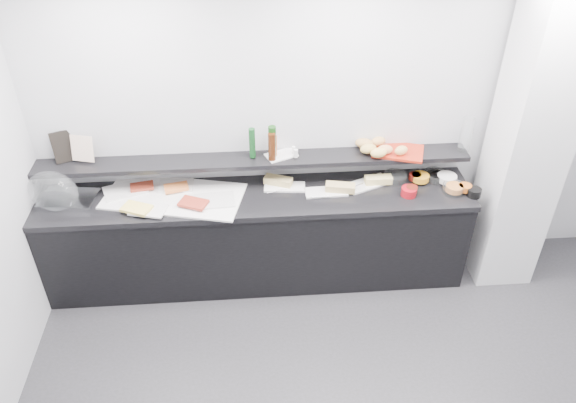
{
  "coord_description": "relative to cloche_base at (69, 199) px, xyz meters",
  "views": [
    {
      "loc": [
        -0.72,
        -2.11,
        3.58
      ],
      "look_at": [
        -0.45,
        1.45,
        1.0
      ],
      "focal_mm": 35.0,
      "sensor_mm": 36.0,
      "label": 1
    }
  ],
  "objects": [
    {
      "name": "food_meat_b",
      "position": [
        1.02,
        -0.16,
        0.02
      ],
      "size": [
        0.26,
        0.22,
        0.02
      ],
      "primitive_type": "cube",
      "rotation": [
        0.0,
        0.0,
        -0.41
      ],
      "color": "maroon",
      "rests_on": "platter_meat_b"
    },
    {
      "name": "bread_roll_midw",
      "position": [
        2.47,
        0.12,
        0.29
      ],
      "size": [
        0.16,
        0.12,
        0.08
      ],
      "primitive_type": "ellipsoid",
      "rotation": [
        0.0,
        0.0,
        0.18
      ],
      "color": "tan",
      "rests_on": "bread_tray"
    },
    {
      "name": "bottle_brown",
      "position": [
        1.67,
        0.09,
        0.36
      ],
      "size": [
        0.07,
        0.07,
        0.24
      ],
      "primitive_type": "cylinder",
      "rotation": [
        0.0,
        0.0,
        0.13
      ],
      "color": "#3C1B0B",
      "rests_on": "condiment_tray"
    },
    {
      "name": "platter_cheese",
      "position": [
        0.67,
        -0.2,
        0.0
      ],
      "size": [
        0.31,
        0.25,
        0.01
      ],
      "primitive_type": "cube",
      "rotation": [
        0.0,
        0.0,
        -0.25
      ],
      "color": "white",
      "rests_on": "linen_runner"
    },
    {
      "name": "food_meat_a",
      "position": [
        0.58,
        0.11,
        0.02
      ],
      "size": [
        0.21,
        0.15,
        0.02
      ],
      "primitive_type": "cube",
      "rotation": [
        0.0,
        0.0,
        0.19
      ],
      "color": "maroon",
      "rests_on": "platter_meat_a"
    },
    {
      "name": "framed_print",
      "position": [
        0.02,
        0.25,
        0.36
      ],
      "size": [
        0.26,
        0.17,
        0.26
      ],
      "primitive_type": "cube",
      "rotation": [
        -0.21,
        0.0,
        0.42
      ],
      "color": "black",
      "rests_on": "wall_shelf"
    },
    {
      "name": "tongs_left",
      "position": [
        1.7,
        -0.01,
        -0.0
      ],
      "size": [
        0.16,
        0.06,
        0.01
      ],
      "primitive_type": "cylinder",
      "rotation": [
        0.0,
        1.57,
        0.3
      ],
      "color": "#B1B3B8",
      "rests_on": "sandwich_plate_left"
    },
    {
      "name": "sandwich_plate_mid",
      "position": [
        2.11,
        -0.04,
        -0.01
      ],
      "size": [
        0.36,
        0.16,
        0.01
      ],
      "primitive_type": "cube",
      "rotation": [
        0.0,
        0.0,
        0.04
      ],
      "color": "white",
      "rests_on": "counter_top"
    },
    {
      "name": "bread_roll_n",
      "position": [
        2.58,
        0.24,
        0.29
      ],
      "size": [
        0.15,
        0.11,
        0.08
      ],
      "primitive_type": "ellipsoid",
      "rotation": [
        0.0,
        0.0,
        0.25
      ],
      "color": "tan",
      "rests_on": "bread_tray"
    },
    {
      "name": "back_wall",
      "position": [
        2.22,
        0.27,
        0.43
      ],
      "size": [
        5.0,
        0.02,
        2.7
      ],
      "primitive_type": "cube",
      "color": "#B4B6BB",
      "rests_on": "ground"
    },
    {
      "name": "shaker_salt",
      "position": [
        1.87,
        0.12,
        0.28
      ],
      "size": [
        0.05,
        0.05,
        0.07
      ],
      "primitive_type": "cylinder",
      "rotation": [
        0.0,
        0.0,
        0.41
      ],
      "color": "silver",
      "rests_on": "condiment_tray"
    },
    {
      "name": "sandwich_plate_left",
      "position": [
        1.77,
        0.06,
        -0.01
      ],
      "size": [
        0.36,
        0.18,
        0.01
      ],
      "primitive_type": "cube",
      "rotation": [
        0.0,
        0.0,
        -0.08
      ],
      "color": "white",
      "rests_on": "counter_top"
    },
    {
      "name": "bread_tray",
      "position": [
        2.74,
        0.15,
        0.24
      ],
      "size": [
        0.49,
        0.41,
        0.02
      ],
      "primitive_type": "cube",
      "rotation": [
        0.0,
        0.0,
        -0.32
      ],
      "color": "#AB2512",
      "rests_on": "wall_shelf"
    },
    {
      "name": "tongs_right",
      "position": [
        2.37,
        0.01,
        -0.0
      ],
      "size": [
        0.14,
        0.08,
        0.01
      ],
      "primitive_type": "cylinder",
      "rotation": [
        0.0,
        1.57,
        0.51
      ],
      "color": "silver",
      "rests_on": "sandwich_plate_right"
    },
    {
      "name": "bottle_green_b",
      "position": [
        1.68,
        0.14,
        0.38
      ],
      "size": [
        0.08,
        0.08,
        0.28
      ],
      "primitive_type": "cylinder",
      "rotation": [
        0.0,
        0.0,
        -0.3
      ],
      "color": "#133E10",
      "rests_on": "condiment_tray"
    },
    {
      "name": "food_salmon",
      "position": [
        0.87,
        0.07,
        0.02
      ],
      "size": [
        0.22,
        0.16,
        0.02
      ],
      "primitive_type": "cube",
      "rotation": [
        0.0,
        0.0,
        0.22
      ],
      "color": "orange",
      "rests_on": "platter_salmon"
    },
    {
      "name": "bread_roll_se",
      "position": [
        2.74,
        0.07,
        0.29
      ],
      "size": [
        0.14,
        0.11,
        0.08
      ],
      "primitive_type": "ellipsoid",
      "rotation": [
        0.0,
        0.0,
        0.37
      ],
      "color": "tan",
      "rests_on": "bread_tray"
    },
    {
      "name": "sandwich_plate_right",
      "position": [
        2.48,
        0.05,
        -0.01
      ],
      "size": [
        0.42,
        0.31,
        0.01
      ],
      "primitive_type": "cube",
      "rotation": [
        0.0,
        0.0,
        0.4
      ],
      "color": "silver",
      "rests_on": "counter_top"
    },
    {
      "name": "cloche_base",
      "position": [
        0.0,
        0.0,
        0.0
      ],
      "size": [
        0.47,
        0.35,
        0.04
      ],
      "primitive_type": "cube",
      "rotation": [
        0.0,
        0.0,
        -0.13
      ],
      "color": "#B7BABE",
      "rests_on": "counter_top"
    },
    {
      "name": "buffet_cabinet",
      "position": [
        1.52,
        -0.03,
        -0.5
      ],
      "size": [
        3.6,
        0.6,
        0.85
      ],
      "primitive_type": "cube",
      "color": "black",
      "rests_on": "ground"
    },
    {
      "name": "bottle_green_a",
      "position": [
        1.51,
        0.15,
        0.37
      ],
      "size": [
        0.06,
        0.06,
        0.26
      ],
      "primitive_type": "cylinder",
      "rotation": [
        0.0,
        0.0,
        0.23
      ],
      "color": "#113E19",
      "rests_on": "condiment_tray"
    },
    {
      "name": "bread_roll_nw",
      "position": [
        2.46,
        0.22,
        0.29
      ],
      "size": [
        0.17,
        0.14,
        0.08
      ],
      "primitive_type": "ellipsoid",
      "rotation": [
        0.0,
        0.0,
        -0.28
      ],
      "color": "#AD8042",
      "rests_on": "bread_tray"
    },
    {
      "name": "bowl_glass_cream",
      "position": [
        3.07,
        0.09,
        0.02
      ],
      "size": [
        0.25,
        0.25,
        0.07
      ],
      "primitive_type": "cylinder",
      "rotation": [
        0.0,
        0.0,
        -0.31
      ],
      "color": "silver",
      "rests_on": "counter_top"
    },
    {
      "name": "fill_glass_salmon",
      "position": [
        3.17,
        -0.12,
        0.03
      ],
      "size": [
        0.19,
        0.19,
        0.05
      ],
      "primitive_type": "cylinder",
      "rotation": [
        0.0,
        0.0,
        0.43
      ],
      "color": "#C97531",
      "rests_on": "bowl_glass_salmon"
    },
    {
      "name": "bread_roll_sw",
      "position": [
        2.61,
        0.1,
        0.29
      ],
      "size": [
        0.13,
        0.09,
        0.08
      ],
      "primitive_type": "ellipsoid",
      "rotation": [
        0.0,
        0.0,
        -0.02
      ],
      "color": "tan",
      "rests_on": "bread_tray"
    },
    {
      "name": "counter_top",
      "position": [
        1.52,
        -0.03,
        -0.05
      ],
      "size": [
        3.62,
        0.62,
        0.05
      ],
      "primitive_type": "cube",
      "color": "black",
      "rests_on": "buffet_cabinet"
    },
    {
      "name": "carafe",
      "position": [
        3.29,
        0.14,
        0.38
      ],
      "size": [
        0.1,
        0.1,
        0.3
      ],
      "primitive_type": "cylinder",
      "rotation": [
        0.0,
        0.0,
        0.02
      ],
      "color": "white",
      "rests_on": "wall_shelf"
    },
    {
      "name": "bowl_glass_salmon",
      "position": [
        3.17,
        -0.11,
        0.02
      ],
      "size": [
        0.18,
        0.18,
        0.07
      ],
      "primitive_type": "cylinder",
      "rotation": [
        0.0,
        0.0,
        0.02
      ],
      "color": "white",
      "rests_on": "counter_top"
    },
    {
      "name": "condiment_tray",
      "position": [
        1.75,
        0.17,
        0.24
      ],
      "size": [
        0.29,
        0.24,
        0.01
      ],
      "primitive_type": "cube",
      "rotation": [
        0.0,
        0.0,
        0.4
      ],
      "color": "white",
      "rests_on": "wall_shelf"
    },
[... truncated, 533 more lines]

